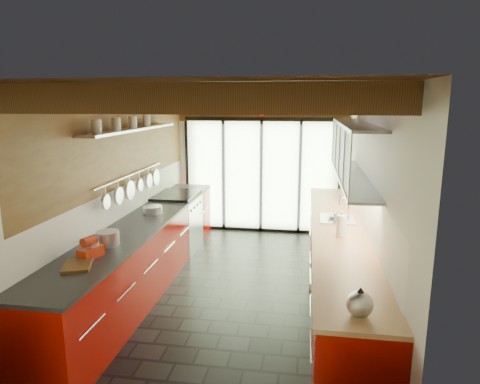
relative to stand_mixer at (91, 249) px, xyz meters
The scene contains 18 objects.
ground 2.16m from the stand_mixer, 48.41° to the left, with size 5.50×5.50×0.00m, color black.
room_shell 2.02m from the stand_mixer, 48.41° to the left, with size 5.50×5.50×5.50m.
ceiling_beams 2.65m from the stand_mixer, 54.94° to the left, with size 3.14×5.06×4.90m.
glass_door 4.36m from the stand_mixer, 72.89° to the left, with size 2.95×0.10×2.90m.
left_counter 1.53m from the stand_mixer, 90.20° to the left, with size 0.68×5.00×0.92m.
range_stove 2.93m from the stand_mixer, 90.10° to the left, with size 0.66×0.90×0.97m.
right_counter 2.97m from the stand_mixer, 29.38° to the left, with size 0.68×5.00×0.92m.
sink_assembly 3.15m from the stand_mixer, 35.60° to the left, with size 0.45×0.52×0.43m.
upper_cabinets_right 3.32m from the stand_mixer, 32.66° to the left, with size 0.34×3.00×3.00m.
left_wall_fixtures 1.87m from the stand_mixer, 96.78° to the left, with size 0.28×2.60×0.96m.
stand_mixer is the anchor object (origin of this frame).
pot_large 0.37m from the stand_mixer, 90.00° to the left, with size 0.25×0.25×0.16m, color silver.
pot_small 1.75m from the stand_mixer, 90.00° to the left, with size 0.27×0.27×0.10m, color silver.
cutting_board 0.28m from the stand_mixer, 90.00° to the right, with size 0.24×0.34×0.03m, color brown.
kettle 2.67m from the stand_mixer, 17.86° to the right, with size 0.25×0.27×0.23m.
paper_towel 2.77m from the stand_mixer, 23.40° to the left, with size 0.12×0.12×0.29m.
soap_bottle 3.05m from the stand_mixer, 33.67° to the left, with size 0.08×0.08×0.17m, color silver.
bowl 3.15m from the stand_mixer, 36.22° to the left, with size 0.23×0.23×0.06m, color silver.
Camera 1 is at (0.86, -5.23, 2.46)m, focal length 32.00 mm.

